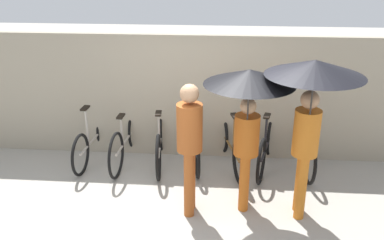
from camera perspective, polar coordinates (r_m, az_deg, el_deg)
name	(u,v)px	position (r m, az deg, el deg)	size (l,w,h in m)	color
ground_plane	(184,231)	(5.41, -1.01, -14.60)	(30.00, 30.00, 0.00)	#9E998E
back_wall	(197,97)	(6.85, 0.64, 3.04)	(11.34, 0.12, 2.01)	gray
parked_bicycle_0	(93,138)	(7.13, -13.07, -2.40)	(0.44, 1.73, 1.04)	black
parked_bicycle_1	(126,139)	(6.94, -8.79, -2.56)	(0.44, 1.79, 0.97)	black
parked_bicycle_2	(160,141)	(6.81, -4.28, -2.87)	(0.44, 1.72, 1.09)	black
parked_bicycle_3	(195,142)	(6.83, 0.44, -2.93)	(0.44, 1.60, 1.05)	black
parked_bicycle_4	(230,145)	(6.73, 5.12, -3.32)	(0.59, 1.72, 1.04)	black
parked_bicycle_5	(266,146)	(6.76, 9.88, -3.39)	(0.54, 1.66, 1.06)	black
parked_bicycle_6	(302,143)	(6.90, 14.43, -3.00)	(0.44, 1.76, 1.10)	black
pedestrian_leading	(190,140)	(5.26, -0.33, -2.68)	(0.32, 0.32, 1.75)	#9E4C1E
pedestrian_center	(248,99)	(5.14, 7.54, 2.82)	(1.08, 1.08, 1.93)	#B25619
pedestrian_trailing	(312,93)	(5.07, 15.69, 3.47)	(1.12, 1.12, 2.09)	#C66B1E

